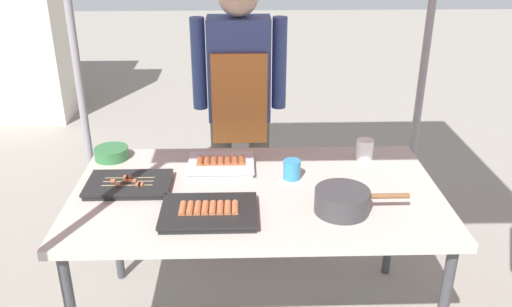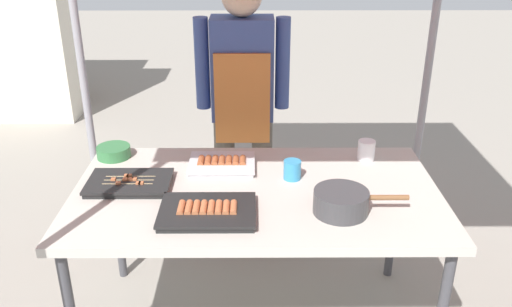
% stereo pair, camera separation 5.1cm
% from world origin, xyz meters
% --- Properties ---
extents(stall_table, '(1.60, 0.90, 0.75)m').
position_xyz_m(stall_table, '(0.00, 0.00, 0.70)').
color(stall_table, '#B7B2A8').
rests_on(stall_table, ground).
extents(tray_grilled_sausages, '(0.31, 0.24, 0.05)m').
position_xyz_m(tray_grilled_sausages, '(-0.16, 0.22, 0.77)').
color(tray_grilled_sausages, silver).
rests_on(tray_grilled_sausages, stall_table).
extents(tray_meat_skewers, '(0.36, 0.24, 0.04)m').
position_xyz_m(tray_meat_skewers, '(-0.56, 0.03, 0.77)').
color(tray_meat_skewers, black).
rests_on(tray_meat_skewers, stall_table).
extents(tray_pork_links, '(0.38, 0.28, 0.05)m').
position_xyz_m(tray_pork_links, '(-0.20, -0.22, 0.77)').
color(tray_pork_links, black).
rests_on(tray_pork_links, stall_table).
extents(cooking_wok, '(0.38, 0.22, 0.10)m').
position_xyz_m(cooking_wok, '(0.34, -0.20, 0.80)').
color(cooking_wok, '#38383A').
rests_on(cooking_wok, stall_table).
extents(condiment_bowl, '(0.16, 0.16, 0.06)m').
position_xyz_m(condiment_bowl, '(-0.70, 0.34, 0.78)').
color(condiment_bowl, '#33723F').
rests_on(condiment_bowl, stall_table).
extents(drink_cup_near_edge, '(0.08, 0.08, 0.09)m').
position_xyz_m(drink_cup_near_edge, '(0.16, 0.10, 0.79)').
color(drink_cup_near_edge, '#338CBF').
rests_on(drink_cup_near_edge, stall_table).
extents(drink_cup_by_wok, '(0.08, 0.08, 0.10)m').
position_xyz_m(drink_cup_by_wok, '(0.54, 0.31, 0.80)').
color(drink_cup_by_wok, white).
rests_on(drink_cup_by_wok, stall_table).
extents(vendor_woman, '(0.52, 0.23, 1.56)m').
position_xyz_m(vendor_woman, '(-0.07, 0.80, 0.92)').
color(vendor_woman, '#595147').
rests_on(vendor_woman, ground).
extents(neighbor_stall_left, '(1.02, 0.56, 1.79)m').
position_xyz_m(neighbor_stall_left, '(-2.23, 2.98, 0.90)').
color(neighbor_stall_left, beige).
rests_on(neighbor_stall_left, ground).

